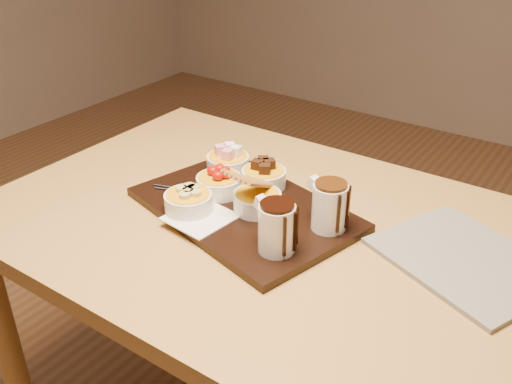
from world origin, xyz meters
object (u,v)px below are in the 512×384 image
Objects in this scene: serving_board at (244,209)px; newspaper at (465,260)px; dining_table at (271,261)px; bowl_strawberries at (219,185)px; pitcher_dark_chocolate at (277,229)px; pitcher_milk_chocolate at (329,207)px.

newspaper is at bearing 26.03° from serving_board.
dining_table is 0.20m from bowl_strawberries.
serving_board is at bearing 160.02° from pitcher_dark_chocolate.
bowl_strawberries reaches higher than serving_board.
newspaper is (0.37, 0.09, 0.10)m from dining_table.
serving_board reaches higher than newspaper.
serving_board is (-0.07, -0.00, 0.11)m from dining_table.
serving_board is 4.88× the size of pitcher_dark_chocolate.
dining_table is 2.61× the size of serving_board.
serving_board is 0.18m from pitcher_dark_chocolate.
dining_table is 0.20m from pitcher_milk_chocolate.
dining_table is 0.21m from pitcher_dark_chocolate.
newspaper is at bearing 47.13° from pitcher_dark_chocolate.
pitcher_milk_chocolate is at bearing 85.60° from pitcher_dark_chocolate.
dining_table is at bearing -5.21° from bowl_strawberries.
newspaper is (0.52, 0.08, -0.03)m from bowl_strawberries.
pitcher_dark_chocolate is at bearing -53.04° from dining_table.
dining_table is at bearing -154.75° from pitcher_milk_chocolate.
pitcher_milk_chocolate is (0.12, 0.02, 0.16)m from dining_table.
pitcher_dark_chocolate reaches higher than bowl_strawberries.
dining_table is 3.95× the size of newspaper.
dining_table is at bearing 141.39° from pitcher_dark_chocolate.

